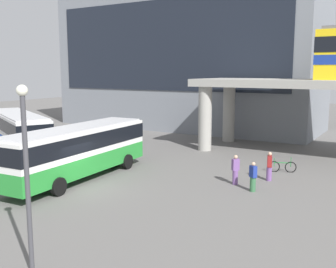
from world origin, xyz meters
name	(u,v)px	position (x,y,z in m)	size (l,w,h in m)	color
ground_plane	(172,156)	(0.00, 10.00, 0.00)	(120.00, 120.00, 0.00)	#605E5B
station_building	(187,55)	(-7.14, 25.47, 8.33)	(30.10, 10.84, 16.65)	slate
bus_main	(78,147)	(-1.51, 1.41, 1.99)	(3.28, 11.18, 3.22)	#268C33
bus_secondary	(18,129)	(-11.14, 4.70, 1.99)	(11.02, 7.17, 3.22)	#1E4CB2
bicycle_green	(282,167)	(8.68, 9.55, 0.36)	(1.67, 0.76, 1.04)	black
pedestrian_at_kerb	(269,167)	(8.55, 7.08, 0.83)	(0.38, 0.47, 1.76)	#724C8C
pedestrian_by_bike_rack	(253,178)	(8.45, 4.48, 0.77)	(0.48, 0.45, 1.65)	#33663F
pedestrian_waiting_near_stop	(235,171)	(7.12, 5.26, 0.82)	(0.46, 0.47, 1.75)	#724C8C
lamp_post	(26,164)	(5.27, -7.83, 3.63)	(0.36, 0.36, 6.13)	#3F3F44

